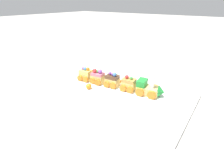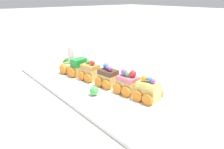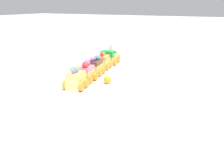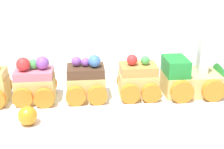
{
  "view_description": "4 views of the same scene",
  "coord_description": "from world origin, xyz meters",
  "px_view_note": "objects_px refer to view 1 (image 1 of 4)",
  "views": [
    {
      "loc": [
        0.41,
        -0.59,
        0.4
      ],
      "look_at": [
        -0.03,
        0.02,
        0.08
      ],
      "focal_mm": 28.0,
      "sensor_mm": 36.0,
      "label": 1
    },
    {
      "loc": [
        -0.57,
        0.46,
        0.3
      ],
      "look_at": [
        -0.02,
        0.01,
        0.04
      ],
      "focal_mm": 35.0,
      "sensor_mm": 36.0,
      "label": 2
    },
    {
      "loc": [
        -0.74,
        -0.38,
        0.27
      ],
      "look_at": [
        -0.04,
        -0.04,
        0.02
      ],
      "focal_mm": 35.0,
      "sensor_mm": 36.0,
      "label": 3
    },
    {
      "loc": [
        0.02,
        -0.44,
        0.24
      ],
      "look_at": [
        0.01,
        0.01,
        0.07
      ],
      "focal_mm": 50.0,
      "sensor_mm": 36.0,
      "label": 4
    }
  ],
  "objects_px": {
    "cake_car_chocolate": "(112,81)",
    "gumball_orange": "(89,86)",
    "cake_car_caramel": "(129,85)",
    "gumball_green": "(116,76)",
    "cake_train_locomotive": "(150,89)",
    "cake_car_lemon": "(86,75)",
    "cake_car_strawberry": "(98,77)"
  },
  "relations": [
    {
      "from": "cake_car_caramel",
      "to": "cake_car_strawberry",
      "type": "xyz_separation_m",
      "value": [
        -0.17,
        -0.02,
        0.0
      ]
    },
    {
      "from": "gumball_orange",
      "to": "cake_car_strawberry",
      "type": "bearing_deg",
      "value": 97.25
    },
    {
      "from": "cake_car_chocolate",
      "to": "cake_car_strawberry",
      "type": "relative_size",
      "value": 1.0
    },
    {
      "from": "cake_car_caramel",
      "to": "gumball_orange",
      "type": "relative_size",
      "value": 2.75
    },
    {
      "from": "gumball_orange",
      "to": "cake_train_locomotive",
      "type": "bearing_deg",
      "value": 24.7
    },
    {
      "from": "gumball_green",
      "to": "gumball_orange",
      "type": "xyz_separation_m",
      "value": [
        -0.04,
        -0.17,
        -0.0
      ]
    },
    {
      "from": "gumball_green",
      "to": "cake_train_locomotive",
      "type": "bearing_deg",
      "value": -13.94
    },
    {
      "from": "cake_train_locomotive",
      "to": "cake_car_strawberry",
      "type": "bearing_deg",
      "value": -179.95
    },
    {
      "from": "cake_car_lemon",
      "to": "gumball_orange",
      "type": "height_order",
      "value": "cake_car_lemon"
    },
    {
      "from": "cake_train_locomotive",
      "to": "cake_car_caramel",
      "type": "xyz_separation_m",
      "value": [
        -0.1,
        -0.01,
        0.0
      ]
    },
    {
      "from": "gumball_green",
      "to": "gumball_orange",
      "type": "bearing_deg",
      "value": -103.08
    },
    {
      "from": "cake_car_strawberry",
      "to": "cake_car_caramel",
      "type": "bearing_deg",
      "value": 0.06
    },
    {
      "from": "cake_train_locomotive",
      "to": "gumball_orange",
      "type": "xyz_separation_m",
      "value": [
        -0.26,
        -0.12,
        -0.01
      ]
    },
    {
      "from": "cake_car_chocolate",
      "to": "gumball_orange",
      "type": "xyz_separation_m",
      "value": [
        -0.07,
        -0.09,
        -0.01
      ]
    },
    {
      "from": "cake_train_locomotive",
      "to": "cake_car_caramel",
      "type": "distance_m",
      "value": 0.1
    },
    {
      "from": "cake_car_caramel",
      "to": "cake_car_lemon",
      "type": "xyz_separation_m",
      "value": [
        -0.24,
        -0.03,
        0.0
      ]
    },
    {
      "from": "cake_train_locomotive",
      "to": "cake_car_caramel",
      "type": "height_order",
      "value": "cake_train_locomotive"
    },
    {
      "from": "cake_train_locomotive",
      "to": "gumball_green",
      "type": "bearing_deg",
      "value": 158.07
    },
    {
      "from": "gumball_green",
      "to": "gumball_orange",
      "type": "height_order",
      "value": "gumball_green"
    },
    {
      "from": "gumball_green",
      "to": "cake_car_strawberry",
      "type": "bearing_deg",
      "value": -118.73
    },
    {
      "from": "gumball_orange",
      "to": "cake_car_chocolate",
      "type": "bearing_deg",
      "value": 51.93
    },
    {
      "from": "cake_train_locomotive",
      "to": "cake_car_lemon",
      "type": "height_order",
      "value": "cake_train_locomotive"
    },
    {
      "from": "cake_car_chocolate",
      "to": "cake_car_strawberry",
      "type": "bearing_deg",
      "value": -179.91
    },
    {
      "from": "cake_car_chocolate",
      "to": "gumball_orange",
      "type": "relative_size",
      "value": 2.78
    },
    {
      "from": "gumball_orange",
      "to": "cake_car_caramel",
      "type": "bearing_deg",
      "value": 33.41
    },
    {
      "from": "gumball_orange",
      "to": "cake_car_lemon",
      "type": "bearing_deg",
      "value": 140.31
    },
    {
      "from": "cake_car_caramel",
      "to": "gumball_green",
      "type": "height_order",
      "value": "cake_car_caramel"
    },
    {
      "from": "cake_car_chocolate",
      "to": "gumball_orange",
      "type": "distance_m",
      "value": 0.12
    },
    {
      "from": "cake_car_caramel",
      "to": "cake_car_chocolate",
      "type": "height_order",
      "value": "cake_car_chocolate"
    },
    {
      "from": "cake_car_caramel",
      "to": "gumball_orange",
      "type": "bearing_deg",
      "value": -154.58
    },
    {
      "from": "cake_car_caramel",
      "to": "cake_car_lemon",
      "type": "relative_size",
      "value": 1.0
    },
    {
      "from": "cake_car_strawberry",
      "to": "gumball_orange",
      "type": "relative_size",
      "value": 2.77
    }
  ]
}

